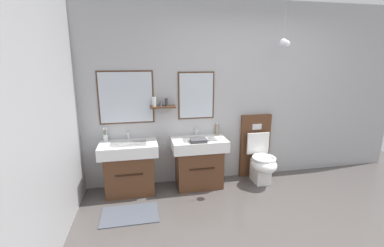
% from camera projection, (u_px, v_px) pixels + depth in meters
% --- Properties ---
extents(wall_back, '(5.18, 0.64, 2.65)m').
position_uv_depth(wall_back, '(247.00, 93.00, 3.96)').
color(wall_back, '#A8A8AA').
rests_on(wall_back, ground).
extents(wall_left, '(0.12, 3.93, 2.65)m').
position_uv_depth(wall_left, '(1.00, 140.00, 1.67)').
color(wall_left, '#A8A8AA').
rests_on(wall_left, ground).
extents(bath_mat, '(0.68, 0.44, 0.01)m').
position_uv_depth(bath_mat, '(130.00, 214.00, 3.13)').
color(bath_mat, '#474C56').
rests_on(bath_mat, ground).
extents(vanity_sink_left, '(0.78, 0.48, 0.72)m').
position_uv_depth(vanity_sink_left, '(130.00, 166.00, 3.59)').
color(vanity_sink_left, '#56331E').
rests_on(vanity_sink_left, ground).
extents(tap_on_left_sink, '(0.03, 0.13, 0.11)m').
position_uv_depth(tap_on_left_sink, '(128.00, 135.00, 3.66)').
color(tap_on_left_sink, silver).
rests_on(tap_on_left_sink, vanity_sink_left).
extents(vanity_sink_right, '(0.78, 0.48, 0.72)m').
position_uv_depth(vanity_sink_right, '(199.00, 161.00, 3.78)').
color(vanity_sink_right, '#56331E').
rests_on(vanity_sink_right, ground).
extents(tap_on_right_sink, '(0.03, 0.13, 0.11)m').
position_uv_depth(tap_on_right_sink, '(196.00, 131.00, 3.85)').
color(tap_on_right_sink, silver).
rests_on(tap_on_right_sink, vanity_sink_right).
extents(toilet, '(0.48, 0.62, 1.00)m').
position_uv_depth(toilet, '(259.00, 157.00, 3.97)').
color(toilet, '#56331E').
rests_on(toilet, ground).
extents(toothbrush_cup, '(0.07, 0.07, 0.20)m').
position_uv_depth(toothbrush_cup, '(106.00, 137.00, 3.59)').
color(toothbrush_cup, silver).
rests_on(toothbrush_cup, vanity_sink_left).
extents(soap_dispenser, '(0.06, 0.06, 0.19)m').
position_uv_depth(soap_dispenser, '(217.00, 129.00, 3.91)').
color(soap_dispenser, gray).
rests_on(soap_dispenser, vanity_sink_right).
extents(folded_hand_towel, '(0.22, 0.16, 0.04)m').
position_uv_depth(folded_hand_towel, '(198.00, 140.00, 3.56)').
color(folded_hand_towel, '#47474C').
rests_on(folded_hand_towel, vanity_sink_right).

